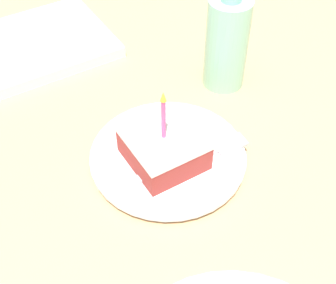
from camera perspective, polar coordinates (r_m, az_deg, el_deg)
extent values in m
cube|color=tan|center=(0.68, 1.33, -1.66)|extent=(2.40, 2.40, 0.04)
cylinder|color=silver|center=(0.64, 0.00, -1.85)|extent=(0.20, 0.20, 0.02)
cylinder|color=silver|center=(0.64, 0.00, -1.65)|extent=(0.21, 0.21, 0.01)
cube|color=#99332D|center=(0.61, -0.52, -0.89)|extent=(0.09, 0.10, 0.04)
cube|color=silver|center=(0.60, -0.53, 0.51)|extent=(0.09, 0.10, 0.00)
cylinder|color=#E04C8C|center=(0.57, -0.56, 2.79)|extent=(0.01, 0.01, 0.06)
cone|color=yellow|center=(0.55, -0.58, 5.57)|extent=(0.01, 0.01, 0.01)
cube|color=#B2B2B7|center=(0.61, 0.71, -2.92)|extent=(0.13, 0.02, 0.00)
cube|color=#B2B2B7|center=(0.65, 7.56, -0.24)|extent=(0.05, 0.03, 0.00)
cylinder|color=#8CD1B2|center=(0.73, 7.15, 11.76)|extent=(0.07, 0.07, 0.15)
cube|color=silver|center=(0.87, -16.48, 11.07)|extent=(0.27, 0.20, 0.02)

